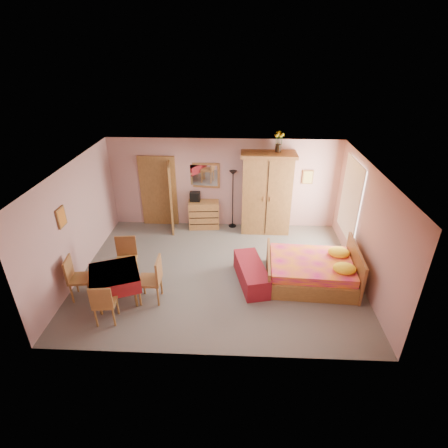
{
  "coord_description": "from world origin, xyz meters",
  "views": [
    {
      "loc": [
        0.42,
        -6.87,
        4.91
      ],
      "look_at": [
        0.1,
        0.3,
        1.15
      ],
      "focal_mm": 28.0,
      "sensor_mm": 36.0,
      "label": 1
    }
  ],
  "objects_px": {
    "stereo": "(195,197)",
    "bed": "(311,264)",
    "chair_east": "(150,280)",
    "wall_mirror": "(204,175)",
    "dining_table": "(116,286)",
    "floor_lamp": "(233,200)",
    "chair_west": "(81,278)",
    "sunflower_vase": "(279,141)",
    "chest_of_drawers": "(204,215)",
    "chair_south": "(105,302)",
    "chair_north": "(126,260)",
    "wardrobe": "(266,193)",
    "bench": "(251,273)"
  },
  "relations": [
    {
      "from": "wardrobe",
      "to": "chair_east",
      "type": "distance_m",
      "value": 4.21
    },
    {
      "from": "wall_mirror",
      "to": "sunflower_vase",
      "type": "xyz_separation_m",
      "value": [
        2.02,
        -0.24,
        1.05
      ]
    },
    {
      "from": "wall_mirror",
      "to": "chair_east",
      "type": "relative_size",
      "value": 0.9
    },
    {
      "from": "wardrobe",
      "to": "chair_north",
      "type": "relative_size",
      "value": 2.27
    },
    {
      "from": "wall_mirror",
      "to": "bed",
      "type": "bearing_deg",
      "value": -41.2
    },
    {
      "from": "wardrobe",
      "to": "chair_east",
      "type": "height_order",
      "value": "wardrobe"
    },
    {
      "from": "bed",
      "to": "chair_south",
      "type": "distance_m",
      "value": 4.44
    },
    {
      "from": "stereo",
      "to": "chair_east",
      "type": "bearing_deg",
      "value": -99.46
    },
    {
      "from": "floor_lamp",
      "to": "chair_west",
      "type": "distance_m",
      "value": 4.64
    },
    {
      "from": "chest_of_drawers",
      "to": "bed",
      "type": "relative_size",
      "value": 0.44
    },
    {
      "from": "sunflower_vase",
      "to": "bed",
      "type": "height_order",
      "value": "sunflower_vase"
    },
    {
      "from": "floor_lamp",
      "to": "wardrobe",
      "type": "xyz_separation_m",
      "value": [
        0.94,
        -0.18,
        0.29
      ]
    },
    {
      "from": "wardrobe",
      "to": "wall_mirror",
      "type": "bearing_deg",
      "value": 171.02
    },
    {
      "from": "chest_of_drawers",
      "to": "stereo",
      "type": "bearing_deg",
      "value": 164.91
    },
    {
      "from": "sunflower_vase",
      "to": "chair_south",
      "type": "xyz_separation_m",
      "value": [
        -3.55,
        -3.97,
        -2.14
      ]
    },
    {
      "from": "chest_of_drawers",
      "to": "chair_west",
      "type": "bearing_deg",
      "value": -129.62
    },
    {
      "from": "bed",
      "to": "chair_south",
      "type": "xyz_separation_m",
      "value": [
        -4.2,
        -1.46,
        -0.0
      ]
    },
    {
      "from": "stereo",
      "to": "chest_of_drawers",
      "type": "bearing_deg",
      "value": -10.16
    },
    {
      "from": "stereo",
      "to": "dining_table",
      "type": "relative_size",
      "value": 0.3
    },
    {
      "from": "chair_south",
      "to": "floor_lamp",
      "type": "bearing_deg",
      "value": 53.84
    },
    {
      "from": "dining_table",
      "to": "stereo",
      "type": "bearing_deg",
      "value": 69.39
    },
    {
      "from": "chair_north",
      "to": "chair_east",
      "type": "distance_m",
      "value": 1.0
    },
    {
      "from": "chair_west",
      "to": "chest_of_drawers",
      "type": "bearing_deg",
      "value": 137.14
    },
    {
      "from": "chair_west",
      "to": "stereo",
      "type": "bearing_deg",
      "value": 140.49
    },
    {
      "from": "stereo",
      "to": "bed",
      "type": "xyz_separation_m",
      "value": [
        2.91,
        -2.58,
        -0.5
      ]
    },
    {
      "from": "chest_of_drawers",
      "to": "chair_south",
      "type": "xyz_separation_m",
      "value": [
        -1.53,
        -4.0,
        0.05
      ]
    },
    {
      "from": "stereo",
      "to": "bed",
      "type": "bearing_deg",
      "value": -41.56
    },
    {
      "from": "chest_of_drawers",
      "to": "chair_south",
      "type": "height_order",
      "value": "chair_south"
    },
    {
      "from": "stereo",
      "to": "sunflower_vase",
      "type": "xyz_separation_m",
      "value": [
        2.27,
        -0.07,
        1.64
      ]
    },
    {
      "from": "stereo",
      "to": "chair_east",
      "type": "relative_size",
      "value": 0.28
    },
    {
      "from": "floor_lamp",
      "to": "dining_table",
      "type": "bearing_deg",
      "value": -124.4
    },
    {
      "from": "sunflower_vase",
      "to": "chair_east",
      "type": "distance_m",
      "value": 4.83
    },
    {
      "from": "chair_west",
      "to": "chair_south",
      "type": "bearing_deg",
      "value": 39.78
    },
    {
      "from": "floor_lamp",
      "to": "bench",
      "type": "distance_m",
      "value": 2.84
    },
    {
      "from": "dining_table",
      "to": "chair_south",
      "type": "relative_size",
      "value": 1.06
    },
    {
      "from": "floor_lamp",
      "to": "chair_west",
      "type": "bearing_deg",
      "value": -132.6
    },
    {
      "from": "chair_south",
      "to": "chair_north",
      "type": "bearing_deg",
      "value": 83.36
    },
    {
      "from": "chair_east",
      "to": "sunflower_vase",
      "type": "bearing_deg",
      "value": -41.8
    },
    {
      "from": "dining_table",
      "to": "chair_east",
      "type": "distance_m",
      "value": 0.74
    },
    {
      "from": "bed",
      "to": "chair_north",
      "type": "relative_size",
      "value": 1.95
    },
    {
      "from": "dining_table",
      "to": "chair_west",
      "type": "bearing_deg",
      "value": 175.49
    },
    {
      "from": "bed",
      "to": "dining_table",
      "type": "relative_size",
      "value": 2.05
    },
    {
      "from": "chest_of_drawers",
      "to": "sunflower_vase",
      "type": "distance_m",
      "value": 2.98
    },
    {
      "from": "sunflower_vase",
      "to": "dining_table",
      "type": "relative_size",
      "value": 0.57
    },
    {
      "from": "stereo",
      "to": "floor_lamp",
      "type": "xyz_separation_m",
      "value": [
        1.08,
        0.04,
        -0.09
      ]
    },
    {
      "from": "bed",
      "to": "wall_mirror",
      "type": "bearing_deg",
      "value": 137.31
    },
    {
      "from": "wardrobe",
      "to": "chair_south",
      "type": "bearing_deg",
      "value": -129.67
    },
    {
      "from": "floor_lamp",
      "to": "chair_south",
      "type": "bearing_deg",
      "value": -120.08
    },
    {
      "from": "wall_mirror",
      "to": "dining_table",
      "type": "bearing_deg",
      "value": -108.49
    },
    {
      "from": "chair_east",
      "to": "chair_south",
      "type": "bearing_deg",
      "value": 131.07
    }
  ]
}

